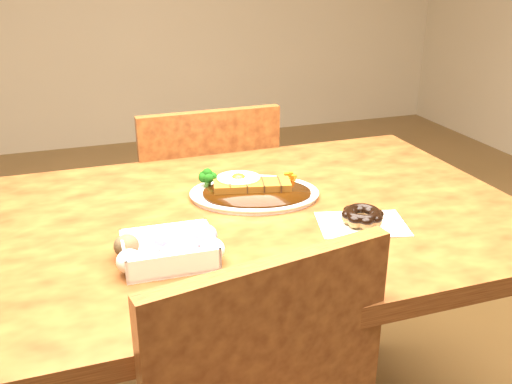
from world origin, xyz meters
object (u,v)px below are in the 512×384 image
object	(u,v)px
chair_far	(203,223)
pon_de_ring	(362,217)
katsu_curry_plate	(252,190)
table	(247,253)
donut_box	(169,249)

from	to	relation	value
chair_far	pon_de_ring	world-z (taller)	chair_far
katsu_curry_plate	pon_de_ring	xyz separation A→B (m)	(0.17, -0.21, 0.00)
table	donut_box	xyz separation A→B (m)	(-0.20, -0.15, 0.12)
katsu_curry_plate	donut_box	bearing A→B (deg)	-135.34
table	chair_far	bearing A→B (deg)	87.22
chair_far	donut_box	bearing A→B (deg)	71.33
chair_far	katsu_curry_plate	world-z (taller)	chair_far
pon_de_ring	katsu_curry_plate	bearing A→B (deg)	127.83
katsu_curry_plate	donut_box	distance (m)	0.33
table	donut_box	world-z (taller)	donut_box
katsu_curry_plate	donut_box	size ratio (longest dim) A/B	1.74
donut_box	pon_de_ring	xyz separation A→B (m)	(0.40, 0.02, -0.01)
katsu_curry_plate	chair_far	bearing A→B (deg)	91.57
table	pon_de_ring	distance (m)	0.27
chair_far	pon_de_ring	distance (m)	0.75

